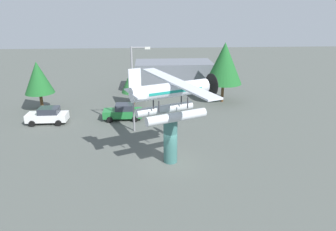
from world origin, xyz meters
TOP-DOWN VIEW (x-y plane):
  - ground_plane at (0.00, 0.00)m, footprint 140.00×140.00m
  - display_pedestal at (0.00, 0.00)m, footprint 1.10×1.10m
  - floatplane_monument at (0.12, 0.05)m, footprint 7.18×10.02m
  - car_near_white at (-12.41, 9.29)m, footprint 4.20×2.02m
  - car_mid_green at (-4.49, 9.96)m, footprint 4.20×2.02m
  - streetlight_primary at (-2.97, 6.59)m, footprint 1.84×0.28m
  - storefront_building at (2.05, 22.00)m, footprint 11.02×5.67m
  - tree_west at (-14.44, 13.74)m, footprint 3.36×3.36m
  - tree_east at (-3.62, 15.35)m, footprint 2.82×2.82m
  - tree_center_back at (7.91, 15.74)m, footprint 4.63×4.63m

SIDE VIEW (x-z plane):
  - ground_plane at x=0.00m, z-range 0.00..0.00m
  - car_near_white at x=-12.41m, z-range 0.00..1.76m
  - car_mid_green at x=-4.49m, z-range 0.00..1.76m
  - display_pedestal at x=0.00m, z-range 0.00..3.82m
  - storefront_building at x=2.05m, z-range 0.00..4.22m
  - tree_east at x=-3.62m, z-range 0.78..5.52m
  - tree_west at x=-14.44m, z-range 1.05..6.92m
  - streetlight_primary at x=-2.97m, z-range 0.64..8.99m
  - tree_center_back at x=7.91m, z-range 1.23..8.87m
  - floatplane_monument at x=0.12m, z-range 3.49..7.49m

